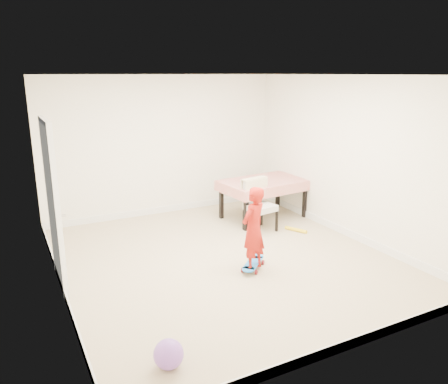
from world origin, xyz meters
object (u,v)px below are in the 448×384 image
skateboard (253,265)px  dining_chair (261,205)px  dining_table (263,199)px  balloon (169,354)px  child (253,231)px

skateboard → dining_chair: bearing=12.5°
dining_table → skateboard: 2.26m
dining_chair → balloon: dining_chair is taller
dining_table → child: bearing=-131.2°
dining_table → skateboard: dining_table is taller
child → skateboard: bearing=-148.8°
child → balloon: 2.26m
skateboard → child: size_ratio=0.53×
dining_chair → child: 1.63m
dining_table → child: (-1.36, -1.89, 0.22)m
dining_chair → skateboard: (-0.89, -1.24, -0.40)m
dining_chair → balloon: bearing=-143.8°
dining_table → child: 2.34m
balloon → dining_table: bearing=46.7°
child → balloon: size_ratio=4.14×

